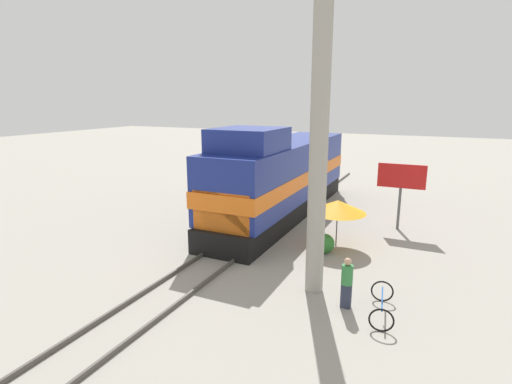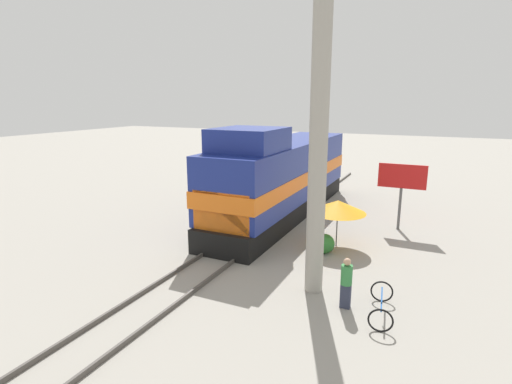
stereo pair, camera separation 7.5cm
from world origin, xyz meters
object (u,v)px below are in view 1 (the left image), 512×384
object	(u,v)px
locomotive	(280,177)
vendor_umbrella	(338,206)
utility_pole	(319,130)
bicycle	(382,304)
billboard_sign	(401,180)
person_bystander	(347,281)

from	to	relation	value
locomotive	vendor_umbrella	bearing A→B (deg)	-39.58
utility_pole	vendor_umbrella	size ratio (longest dim) A/B	4.38
vendor_umbrella	bicycle	xyz separation A→B (m)	(2.59, -5.05, -1.41)
utility_pole	billboard_sign	xyz separation A→B (m)	(1.82, 7.87, -2.82)
vendor_umbrella	locomotive	bearing A→B (deg)	140.42
person_bystander	locomotive	bearing A→B (deg)	123.32
vendor_umbrella	billboard_sign	bearing A→B (deg)	58.99
locomotive	utility_pole	world-z (taller)	utility_pole
vendor_umbrella	person_bystander	world-z (taller)	vendor_umbrella
locomotive	person_bystander	xyz separation A→B (m)	(5.39, -8.19, -1.27)
vendor_umbrella	bicycle	world-z (taller)	vendor_umbrella
person_bystander	bicycle	bearing A→B (deg)	-1.77
billboard_sign	person_bystander	size ratio (longest dim) A/B	2.00
bicycle	locomotive	bearing A→B (deg)	120.95
utility_pole	billboard_sign	distance (m)	8.55
bicycle	vendor_umbrella	bearing A→B (deg)	110.07
vendor_umbrella	person_bystander	bearing A→B (deg)	-72.92
billboard_sign	vendor_umbrella	bearing A→B (deg)	-121.01
locomotive	billboard_sign	bearing A→B (deg)	3.74
billboard_sign	bicycle	distance (m)	8.87
locomotive	billboard_sign	distance (m)	6.01
locomotive	vendor_umbrella	size ratio (longest dim) A/B	5.93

